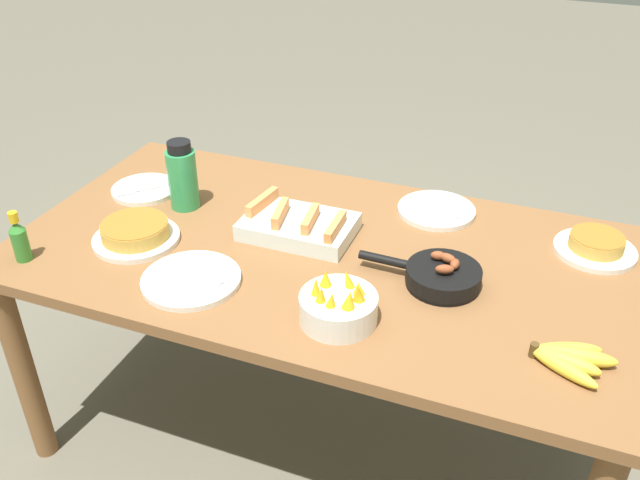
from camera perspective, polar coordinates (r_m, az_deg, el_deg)
name	(u,v)px	position (r m, az deg, el deg)	size (l,w,h in m)	color
ground_plane	(320,430)	(2.40, 0.00, -15.67)	(14.00, 14.00, 0.00)	#666051
dining_table	(320,275)	(1.97, 0.00, -2.94)	(1.74, 0.93, 0.73)	brown
banana_bunch	(567,358)	(1.62, 20.11, -9.29)	(0.20, 0.16, 0.04)	yellow
melon_tray	(298,225)	(1.97, -1.86, 1.25)	(0.32, 0.21, 0.09)	silver
skillet	(441,275)	(1.79, 10.17, -2.96)	(0.33, 0.20, 0.08)	black
frittata_plate_center	(135,233)	(2.01, -15.28, 0.57)	(0.25, 0.25, 0.06)	silver
frittata_plate_side	(596,246)	(2.04, 22.20, -0.46)	(0.23, 0.23, 0.06)	silver
empty_plate_near_front	(145,189)	(2.29, -14.55, 4.15)	(0.21, 0.21, 0.02)	silver
empty_plate_far_left	(436,210)	(2.13, 9.78, 2.49)	(0.24, 0.24, 0.02)	silver
empty_plate_far_right	(191,280)	(1.81, -10.78, -3.31)	(0.26, 0.26, 0.02)	silver
fruit_bowl_mango	(339,306)	(1.63, 1.57, -5.58)	(0.19, 0.19, 0.12)	silver
water_bottle	(182,176)	(2.13, -11.51, 5.27)	(0.09, 0.09, 0.22)	#2D9351
hot_sauce_bottle	(19,239)	(2.02, -23.98, 0.06)	(0.04, 0.04, 0.15)	#337F2D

